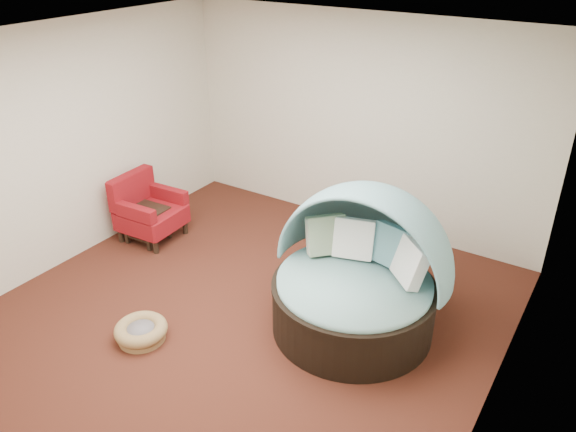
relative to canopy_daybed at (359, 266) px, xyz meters
The scene contains 10 objects.
floor 1.35m from the canopy_daybed, 156.46° to the right, with size 5.00×5.00×0.00m, color #4C2015.
wall_back 2.40m from the canopy_daybed, 117.40° to the left, with size 5.00×5.00×0.00m, color beige.
wall_front 3.22m from the canopy_daybed, 109.65° to the right, with size 5.00×5.00×0.00m, color beige.
wall_left 3.66m from the canopy_daybed, behind, with size 5.00×5.00×0.00m, color beige.
wall_right 1.67m from the canopy_daybed, 17.70° to the right, with size 5.00×5.00×0.00m, color beige.
ceiling 2.40m from the canopy_daybed, 156.46° to the right, with size 5.00×5.00×0.00m, color white.
canopy_daybed is the anchor object (origin of this frame).
pet_basket 2.26m from the canopy_daybed, 140.48° to the right, with size 0.70×0.70×0.18m.
red_armchair 3.13m from the canopy_daybed, behind, with size 0.77×0.78×0.86m.
side_table 3.08m from the canopy_daybed, behind, with size 0.49×0.49×0.45m.
Camera 1 is at (2.99, -3.86, 3.69)m, focal length 35.00 mm.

